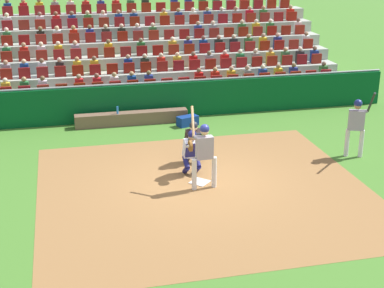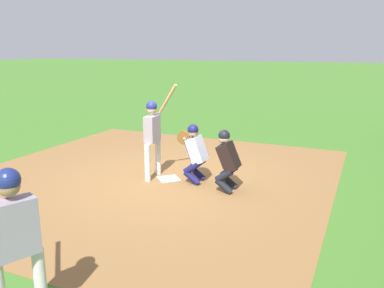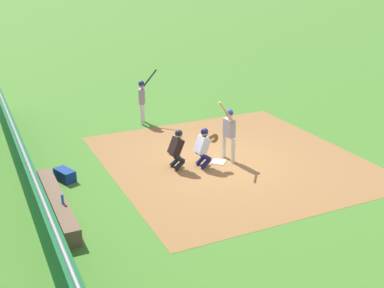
{
  "view_description": "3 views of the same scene",
  "coord_description": "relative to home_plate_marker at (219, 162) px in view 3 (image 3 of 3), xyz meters",
  "views": [
    {
      "loc": [
        3.38,
        13.6,
        6.19
      ],
      "look_at": [
        0.05,
        -0.68,
        0.85
      ],
      "focal_mm": 53.8,
      "sensor_mm": 36.0,
      "label": 1
    },
    {
      "loc": [
        -7.46,
        -3.92,
        2.86
      ],
      "look_at": [
        -0.17,
        -0.65,
        0.92
      ],
      "focal_mm": 37.04,
      "sensor_mm": 36.0,
      "label": 2
    },
    {
      "loc": [
        12.83,
        -7.06,
        6.2
      ],
      "look_at": [
        0.28,
        -1.09,
        0.91
      ],
      "focal_mm": 45.38,
      "sensor_mm": 36.0,
      "label": 3
    }
  ],
  "objects": [
    {
      "name": "dugout_bench",
      "position": [
        1.1,
        -5.4,
        0.2
      ],
      "size": [
        3.9,
        0.4,
        0.44
      ],
      "primitive_type": "cube",
      "color": "brown",
      "rests_on": "ground_plane"
    },
    {
      "name": "ground_plane",
      "position": [
        0.0,
        0.0,
        -0.02
      ],
      "size": [
        160.0,
        160.0,
        0.0
      ],
      "primitive_type": "plane",
      "color": "#407527"
    },
    {
      "name": "equipment_duffel_bag",
      "position": [
        -0.76,
        -4.82,
        0.15
      ],
      "size": [
        0.79,
        0.58,
        0.34
      ],
      "primitive_type": "cube",
      "rotation": [
        0.0,
        0.0,
        0.35
      ],
      "color": "navy",
      "rests_on": "ground_plane"
    },
    {
      "name": "water_bottle_on_bench",
      "position": [
        1.59,
        -5.32,
        0.55
      ],
      "size": [
        0.07,
        0.07,
        0.26
      ],
      "primitive_type": "cylinder",
      "color": "blue",
      "rests_on": "dugout_bench"
    },
    {
      "name": "catcher_crouching",
      "position": [
        0.09,
        -0.59,
        0.71
      ],
      "size": [
        0.48,
        0.73,
        1.3
      ],
      "color": "#191953",
      "rests_on": "ground_plane"
    },
    {
      "name": "batter_at_plate",
      "position": [
        -0.01,
        0.37,
        1.07
      ],
      "size": [
        0.68,
        0.64,
        2.11
      ],
      "color": "silver",
      "rests_on": "ground_plane"
    },
    {
      "name": "infield_dirt_patch",
      "position": [
        0.0,
        0.5,
        -0.01
      ],
      "size": [
        8.44,
        8.01,
        0.01
      ],
      "primitive_type": "cube",
      "rotation": [
        0.0,
        0.0,
        -0.0
      ],
      "color": "olive",
      "rests_on": "ground_plane"
    },
    {
      "name": "dugout_wall",
      "position": [
        0.0,
        -5.95,
        0.63
      ],
      "size": [
        17.17,
        0.24,
        1.35
      ],
      "color": "#05491E",
      "rests_on": "ground_plane"
    },
    {
      "name": "home_plate_marker",
      "position": [
        0.0,
        0.0,
        0.0
      ],
      "size": [
        0.62,
        0.62,
        0.02
      ],
      "primitive_type": "cube",
      "rotation": [
        0.0,
        0.0,
        0.79
      ],
      "color": "white",
      "rests_on": "infield_dirt_patch"
    },
    {
      "name": "home_plate_umpire",
      "position": [
        -0.15,
        -1.41,
        0.69
      ],
      "size": [
        0.47,
        0.46,
        1.29
      ],
      "color": "black",
      "rests_on": "ground_plane"
    },
    {
      "name": "on_deck_batter",
      "position": [
        -4.91,
        -0.83,
        1.07
      ],
      "size": [
        0.56,
        0.91,
        2.13
      ],
      "color": "silver",
      "rests_on": "ground_plane"
    }
  ]
}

